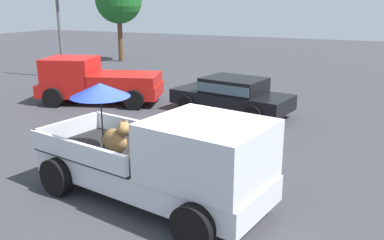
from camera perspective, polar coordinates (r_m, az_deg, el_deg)
The scene contains 6 objects.
ground_plane at distance 8.76m, azimuth -5.71°, elevation -10.73°, with size 80.00×80.00×0.00m, color #38383D.
pickup_truck_main at distance 8.10m, azimuth -3.56°, elevation -5.46°, with size 5.30×2.97×2.36m.
pickup_truck_red at distance 16.94m, azimuth -13.27°, elevation 5.26°, with size 5.12×3.27×1.80m.
parked_sedan_near at distance 14.90m, azimuth 5.61°, elevation 3.64°, with size 4.55×2.56×1.33m.
motel_sign at distance 22.95m, azimuth -18.17°, elevation 14.70°, with size 1.40×0.16×5.23m.
tree_by_lot at distance 28.63m, azimuth -10.17°, elevation 16.05°, with size 3.09×3.09×5.59m.
Camera 1 is at (4.01, -6.72, 3.95)m, focal length 38.42 mm.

